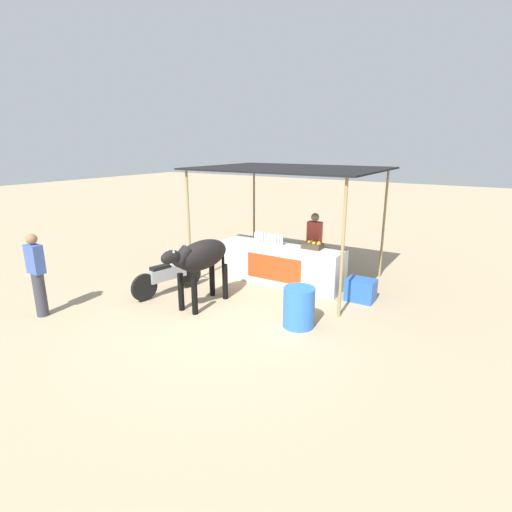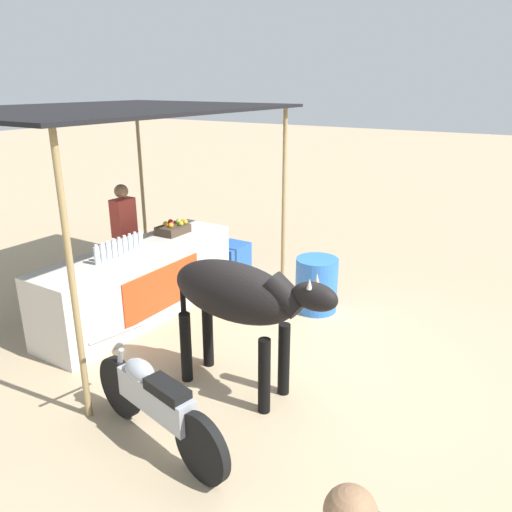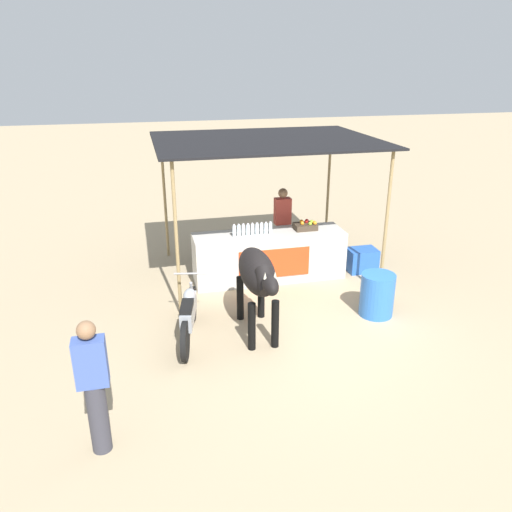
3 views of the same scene
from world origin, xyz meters
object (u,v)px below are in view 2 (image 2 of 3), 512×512
cow (238,297)px  motorcycle_parked (155,401)px  stall_counter (141,282)px  vendor_behind_counter (125,238)px  cooler_box (231,259)px  water_barrel (316,285)px  fruit_crate (173,228)px

cow → motorcycle_parked: bearing=172.2°
stall_counter → vendor_behind_counter: bearing=56.9°
stall_counter → motorcycle_parked: (-1.83, -1.96, -0.05)m
vendor_behind_counter → cooler_box: vendor_behind_counter is taller
water_barrel → motorcycle_parked: size_ratio=0.42×
fruit_crate → water_barrel: 2.19m
fruit_crate → cow: 2.64m
fruit_crate → water_barrel: (0.64, -1.99, -0.66)m
stall_counter → cow: (-0.75, -2.10, 0.55)m
stall_counter → cow: 2.30m
water_barrel → vendor_behind_counter: bearing=108.8°
water_barrel → cow: size_ratio=0.41×
fruit_crate → vendor_behind_counter: vendor_behind_counter is taller
fruit_crate → stall_counter: bearing=-176.1°
water_barrel → cow: bearing=-175.7°
stall_counter → cooler_box: size_ratio=5.00×
cooler_box → cow: cow is taller
fruit_crate → water_barrel: bearing=-72.3°
cooler_box → stall_counter: bearing=177.2°
stall_counter → motorcycle_parked: size_ratio=1.69×
cow → stall_counter: bearing=70.4°
water_barrel → cooler_box: bearing=72.7°
vendor_behind_counter → cow: size_ratio=0.90×
water_barrel → motorcycle_parked: motorcycle_parked is taller
vendor_behind_counter → water_barrel: (0.92, -2.69, -0.47)m
vendor_behind_counter → fruit_crate: bearing=-68.1°
stall_counter → cooler_box: (1.98, -0.10, -0.24)m
motorcycle_parked → water_barrel: bearing=0.3°
fruit_crate → cow: (-1.52, -2.16, -0.00)m
stall_counter → vendor_behind_counter: vendor_behind_counter is taller
fruit_crate → vendor_behind_counter: (-0.28, 0.70, -0.19)m
water_barrel → stall_counter: bearing=125.9°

